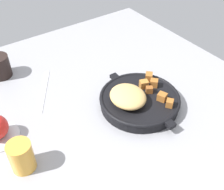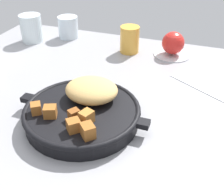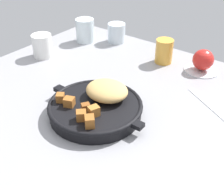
{
  "view_description": "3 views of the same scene",
  "coord_description": "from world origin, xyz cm",
  "px_view_note": "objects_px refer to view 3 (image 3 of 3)",
  "views": [
    {
      "loc": [
        -53.48,
        40.28,
        60.91
      ],
      "look_at": [
        1.22,
        1.85,
        3.02
      ],
      "focal_mm": 44.96,
      "sensor_mm": 36.0,
      "label": 1
    },
    {
      "loc": [
        18.05,
        -49.07,
        39.04
      ],
      "look_at": [
        1.08,
        -2.07,
        6.72
      ],
      "focal_mm": 45.94,
      "sensor_mm": 36.0,
      "label": 2
    },
    {
      "loc": [
        37.93,
        -52.82,
        48.24
      ],
      "look_at": [
        -1.24,
        -1.95,
        6.44
      ],
      "focal_mm": 47.69,
      "sensor_mm": 36.0,
      "label": 3
    }
  ],
  "objects_px": {
    "water_glass_short": "(116,33)",
    "juice_glass_amber": "(164,51)",
    "white_creamer_pitcher": "(42,46)",
    "red_apple": "(203,60)",
    "butter_knife": "(213,108)",
    "cast_iron_skillet": "(97,105)",
    "water_glass_tall": "(85,30)"
  },
  "relations": [
    {
      "from": "juice_glass_amber",
      "to": "white_creamer_pitcher",
      "type": "relative_size",
      "value": 1.01
    },
    {
      "from": "cast_iron_skillet",
      "to": "butter_knife",
      "type": "bearing_deg",
      "value": 41.74
    },
    {
      "from": "cast_iron_skillet",
      "to": "water_glass_tall",
      "type": "bearing_deg",
      "value": 135.36
    },
    {
      "from": "water_glass_tall",
      "to": "white_creamer_pitcher",
      "type": "distance_m",
      "value": 0.2
    },
    {
      "from": "juice_glass_amber",
      "to": "white_creamer_pitcher",
      "type": "height_order",
      "value": "juice_glass_amber"
    },
    {
      "from": "red_apple",
      "to": "white_creamer_pitcher",
      "type": "relative_size",
      "value": 0.84
    },
    {
      "from": "cast_iron_skillet",
      "to": "white_creamer_pitcher",
      "type": "bearing_deg",
      "value": 158.37
    },
    {
      "from": "butter_knife",
      "to": "red_apple",
      "type": "bearing_deg",
      "value": 153.02
    },
    {
      "from": "water_glass_short",
      "to": "red_apple",
      "type": "bearing_deg",
      "value": -3.71
    },
    {
      "from": "juice_glass_amber",
      "to": "red_apple",
      "type": "bearing_deg",
      "value": 9.24
    },
    {
      "from": "red_apple",
      "to": "water_glass_tall",
      "type": "height_order",
      "value": "water_glass_tall"
    },
    {
      "from": "red_apple",
      "to": "water_glass_short",
      "type": "bearing_deg",
      "value": 176.29
    },
    {
      "from": "water_glass_short",
      "to": "juice_glass_amber",
      "type": "height_order",
      "value": "juice_glass_amber"
    },
    {
      "from": "cast_iron_skillet",
      "to": "red_apple",
      "type": "xyz_separation_m",
      "value": [
        0.12,
        0.4,
        0.01
      ]
    },
    {
      "from": "butter_knife",
      "to": "juice_glass_amber",
      "type": "relative_size",
      "value": 2.57
    },
    {
      "from": "cast_iron_skillet",
      "to": "red_apple",
      "type": "bearing_deg",
      "value": 72.95
    },
    {
      "from": "water_glass_tall",
      "to": "water_glass_short",
      "type": "bearing_deg",
      "value": 35.07
    },
    {
      "from": "butter_knife",
      "to": "cast_iron_skillet",
      "type": "bearing_deg",
      "value": -106.87
    },
    {
      "from": "red_apple",
      "to": "water_glass_short",
      "type": "relative_size",
      "value": 0.92
    },
    {
      "from": "juice_glass_amber",
      "to": "water_glass_short",
      "type": "bearing_deg",
      "value": 169.17
    },
    {
      "from": "butter_knife",
      "to": "water_glass_short",
      "type": "distance_m",
      "value": 0.54
    },
    {
      "from": "juice_glass_amber",
      "to": "cast_iron_skillet",
      "type": "bearing_deg",
      "value": -88.26
    },
    {
      "from": "red_apple",
      "to": "water_glass_tall",
      "type": "relative_size",
      "value": 0.76
    },
    {
      "from": "red_apple",
      "to": "butter_knife",
      "type": "xyz_separation_m",
      "value": [
        0.12,
        -0.19,
        -0.04
      ]
    },
    {
      "from": "butter_knife",
      "to": "water_glass_tall",
      "type": "relative_size",
      "value": 2.35
    },
    {
      "from": "white_creamer_pitcher",
      "to": "water_glass_short",
      "type": "bearing_deg",
      "value": 64.34
    },
    {
      "from": "butter_knife",
      "to": "water_glass_short",
      "type": "height_order",
      "value": "water_glass_short"
    },
    {
      "from": "red_apple",
      "to": "water_glass_short",
      "type": "xyz_separation_m",
      "value": [
        -0.38,
        0.02,
        -0.0
      ]
    },
    {
      "from": "cast_iron_skillet",
      "to": "juice_glass_amber",
      "type": "distance_m",
      "value": 0.38
    },
    {
      "from": "water_glass_short",
      "to": "white_creamer_pitcher",
      "type": "relative_size",
      "value": 0.91
    },
    {
      "from": "cast_iron_skillet",
      "to": "water_glass_tall",
      "type": "height_order",
      "value": "water_glass_tall"
    },
    {
      "from": "white_creamer_pitcher",
      "to": "juice_glass_amber",
      "type": "bearing_deg",
      "value": 31.26
    }
  ]
}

